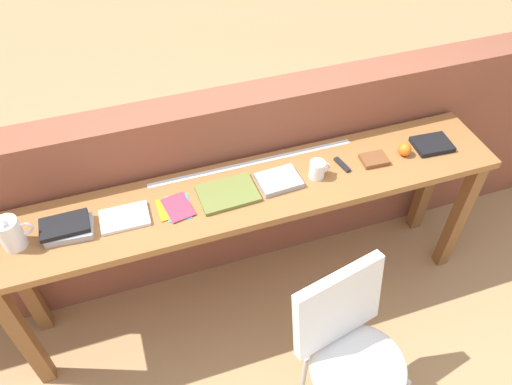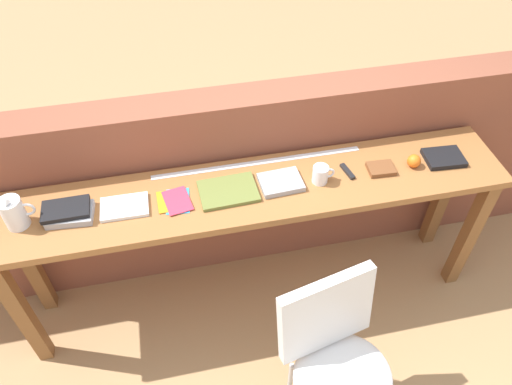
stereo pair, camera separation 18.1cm
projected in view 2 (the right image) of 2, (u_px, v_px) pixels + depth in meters
The scene contains 16 objects.
ground_plane at pixel (265, 335), 2.81m from camera, with size 40.00×40.00×0.00m, color tan.
brick_wall_back at pixel (242, 182), 2.82m from camera, with size 6.00×0.20×1.18m, color brown.
sideboard at pixel (254, 208), 2.48m from camera, with size 2.50×0.44×0.88m.
chair_white_moulded at pixel (337, 356), 2.16m from camera, with size 0.53×0.54×0.89m.
pitcher_white at pixel (14, 213), 2.17m from camera, with size 0.14×0.10×0.18m.
book_stack_leftmost at pixel (68, 212), 2.23m from camera, with size 0.22×0.15×0.06m.
magazine_cycling at pixel (125, 207), 2.28m from camera, with size 0.22×0.14×0.02m, color white.
pamphlet_pile_colourful at pixel (175, 201), 2.32m from camera, with size 0.16×0.18×0.01m.
book_open_centre at pixel (228, 191), 2.35m from camera, with size 0.27×0.19×0.02m, color olive.
book_grey_hardcover at pixel (281, 182), 2.39m from camera, with size 0.20×0.15×0.03m, color #9E9EA3.
mug at pixel (321, 174), 2.38m from camera, with size 0.11×0.08×0.09m.
multitool_folded at pixel (347, 171), 2.45m from camera, with size 0.02×0.11×0.02m, color black.
leather_journal_brown at pixel (381, 169), 2.46m from camera, with size 0.13×0.10×0.02m, color brown.
sports_ball_small at pixel (414, 161), 2.46m from camera, with size 0.07×0.07×0.07m, color orange.
book_repair_rightmost at pixel (444, 158), 2.51m from camera, with size 0.19×0.15×0.03m, color black.
ruler_metal_back_edge at pixel (258, 163), 2.50m from camera, with size 1.06×0.03×0.00m, color silver.
Camera 2 is at (-0.34, -1.34, 2.57)m, focal length 35.00 mm.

